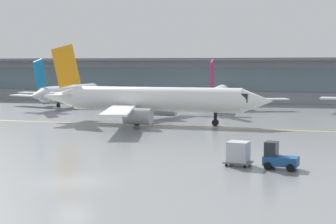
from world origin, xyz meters
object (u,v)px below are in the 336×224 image
gate_airplane_2 (218,95)px  baggage_tug (278,158)px  taxiing_regional_jet (152,100)px  gate_airplane_1 (70,93)px  cargo_dolly_lead (238,153)px

gate_airplane_2 → baggage_tug: bearing=-169.9°
baggage_tug → gate_airplane_2: bearing=113.9°
baggage_tug → taxiing_regional_jet: bearing=133.3°
gate_airplane_1 → taxiing_regional_jet: 33.58m
taxiing_regional_jet → baggage_tug: (17.29, -28.06, -2.40)m
cargo_dolly_lead → taxiing_regional_jet: bearing=129.0°
taxiing_regional_jet → gate_airplane_2: bearing=80.7°
taxiing_regional_jet → cargo_dolly_lead: (14.18, -27.42, -2.24)m
baggage_tug → cargo_dolly_lead: (-3.10, 0.64, 0.16)m
gate_airplane_1 → taxiing_regional_jet: taxiing_regional_jet is taller
gate_airplane_2 → taxiing_regional_jet: size_ratio=0.82×
taxiing_regional_jet → cargo_dolly_lead: 30.95m
gate_airplane_2 → taxiing_regional_jet: (-5.76, -25.03, 0.59)m
gate_airplane_2 → cargo_dolly_lead: size_ratio=11.43×
gate_airplane_1 → gate_airplane_2: (28.58, 0.41, -0.05)m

